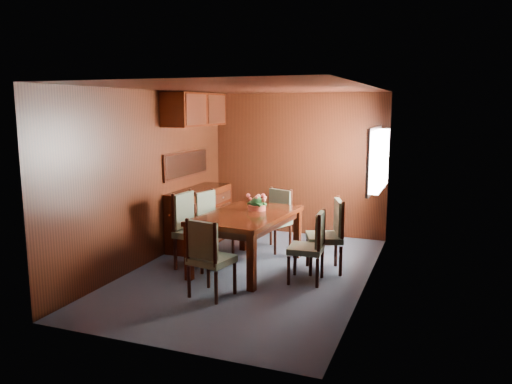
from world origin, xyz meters
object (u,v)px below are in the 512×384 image
at_px(sideboard, 200,217).
at_px(flower_centerpiece, 257,201).
at_px(chair_head, 208,254).
at_px(chair_left_near, 191,226).
at_px(chair_right_near, 312,243).
at_px(dining_table, 247,221).

bearing_deg(sideboard, flower_centerpiece, -26.59).
height_order(sideboard, chair_head, chair_head).
bearing_deg(chair_head, chair_left_near, 138.25).
relative_size(chair_head, flower_centerpiece, 3.53).
relative_size(sideboard, chair_right_near, 1.55).
distance_m(dining_table, flower_centerpiece, 0.34).
bearing_deg(chair_left_near, flower_centerpiece, 122.94).
relative_size(chair_right_near, flower_centerpiece, 3.42).
bearing_deg(chair_head, dining_table, 100.33).
relative_size(dining_table, chair_left_near, 1.64).
bearing_deg(chair_left_near, dining_table, 109.04).
height_order(dining_table, chair_left_near, chair_left_near).
bearing_deg(chair_head, chair_right_near, 54.91).
relative_size(chair_left_near, flower_centerpiece, 3.93).
bearing_deg(flower_centerpiece, chair_head, -92.80).
bearing_deg(chair_head, flower_centerpiece, 98.33).
bearing_deg(chair_right_near, chair_head, 129.62).
relative_size(chair_left_near, chair_head, 1.11).
xyz_separation_m(dining_table, chair_left_near, (-0.73, -0.21, -0.08)).
xyz_separation_m(chair_left_near, flower_centerpiece, (0.79, 0.45, 0.31)).
distance_m(dining_table, chair_right_near, 0.99).
xyz_separation_m(sideboard, chair_left_near, (0.40, -1.04, 0.13)).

